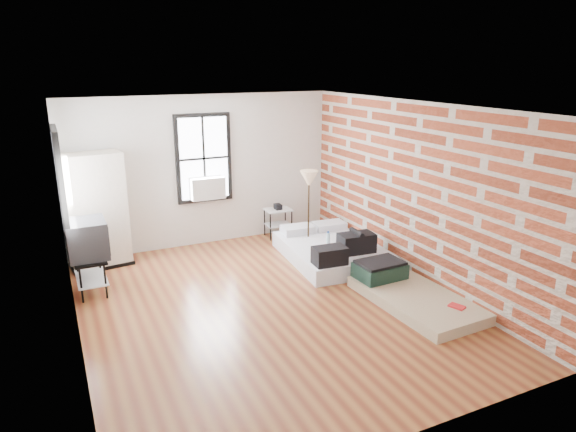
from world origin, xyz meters
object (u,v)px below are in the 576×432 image
mattress_bare (407,292)px  mattress_main (332,250)px  tv_stand (87,241)px  wardrobe (96,211)px  floor_lamp (309,183)px  side_table (278,215)px

mattress_bare → mattress_main: bearing=93.1°
mattress_main → tv_stand: 4.03m
wardrobe → floor_lamp: size_ratio=1.29×
wardrobe → floor_lamp: 3.66m
tv_stand → mattress_main: bearing=-6.2°
floor_lamp → wardrobe: bearing=165.9°
floor_lamp → mattress_bare: bearing=-81.7°
wardrobe → mattress_main: bearing=-28.6°
side_table → floor_lamp: size_ratio=0.45×
mattress_main → side_table: 1.59m
side_table → wardrobe: bearing=-178.8°
mattress_main → floor_lamp: floor_lamp is taller
tv_stand → floor_lamp: bearing=2.2°
side_table → mattress_bare: bearing=-81.1°
wardrobe → floor_lamp: (3.54, -0.89, 0.31)m
mattress_bare → wardrobe: size_ratio=1.04×
floor_lamp → tv_stand: floor_lamp is taller
floor_lamp → tv_stand: size_ratio=1.33×
mattress_bare → wardrobe: (-3.89, 3.33, 0.84)m
mattress_bare → floor_lamp: bearing=96.0°
mattress_main → floor_lamp: bearing=112.1°
side_table → tv_stand: tv_stand is taller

